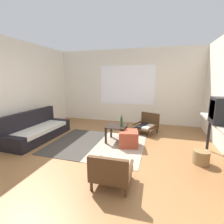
# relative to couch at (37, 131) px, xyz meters

# --- Properties ---
(ground_plane) EXTENTS (7.80, 7.80, 0.00)m
(ground_plane) POSITION_rel_couch_xyz_m (2.03, -0.55, -0.23)
(ground_plane) COLOR olive
(far_wall_with_window) EXTENTS (5.60, 0.13, 2.70)m
(far_wall_with_window) POSITION_rel_couch_xyz_m (2.03, 2.51, 1.12)
(far_wall_with_window) COLOR silver
(far_wall_with_window) RESTS_ON ground
(side_wall_left) EXTENTS (0.12, 6.60, 2.70)m
(side_wall_left) POSITION_rel_couch_xyz_m (-0.63, -0.25, 1.12)
(side_wall_left) COLOR silver
(side_wall_left) RESTS_ON ground
(area_rug) EXTENTS (2.34, 1.91, 0.01)m
(area_rug) POSITION_rel_couch_xyz_m (1.75, 0.08, -0.23)
(area_rug) COLOR #38332D
(area_rug) RESTS_ON ground
(couch) EXTENTS (0.79, 1.94, 0.77)m
(couch) POSITION_rel_couch_xyz_m (0.00, 0.00, 0.00)
(couch) COLOR black
(couch) RESTS_ON ground
(coffee_table) EXTENTS (0.51, 0.56, 0.44)m
(coffee_table) POSITION_rel_couch_xyz_m (2.17, 0.42, 0.11)
(coffee_table) COLOR black
(coffee_table) RESTS_ON ground
(armchair_by_window) EXTENTS (0.78, 0.78, 0.60)m
(armchair_by_window) POSITION_rel_couch_xyz_m (2.90, 1.38, 0.03)
(armchair_by_window) COLOR #472D19
(armchair_by_window) RESTS_ON ground
(armchair_striped_foreground) EXTENTS (0.61, 0.58, 0.57)m
(armchair_striped_foreground) POSITION_rel_couch_xyz_m (2.57, -1.41, 0.03)
(armchair_striped_foreground) COLOR #472D19
(armchair_striped_foreground) RESTS_ON ground
(ottoman_orange) EXTENTS (0.54, 0.54, 0.39)m
(ottoman_orange) POSITION_rel_couch_xyz_m (2.54, 0.20, -0.04)
(ottoman_orange) COLOR #993D28
(ottoman_orange) RESTS_ON ground
(console_shelf) EXTENTS (0.42, 1.78, 0.88)m
(console_shelf) POSITION_rel_couch_xyz_m (4.35, -0.37, 0.56)
(console_shelf) COLOR #B2AD9E
(console_shelf) RESTS_ON ground
(clay_vase) EXTENTS (0.23, 0.23, 0.30)m
(clay_vase) POSITION_rel_couch_xyz_m (4.35, 0.04, 0.76)
(clay_vase) COLOR #935B38
(clay_vase) RESTS_ON console_shelf
(glass_bottle) EXTENTS (0.06, 0.06, 0.29)m
(glass_bottle) POSITION_rel_couch_xyz_m (2.31, 0.39, 0.33)
(glass_bottle) COLOR #194723
(glass_bottle) RESTS_ON coffee_table
(wicker_basket) EXTENTS (0.31, 0.31, 0.27)m
(wicker_basket) POSITION_rel_couch_xyz_m (4.07, -0.24, -0.10)
(wicker_basket) COLOR olive
(wicker_basket) RESTS_ON ground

